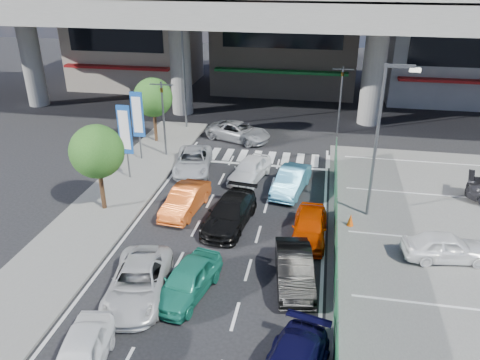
% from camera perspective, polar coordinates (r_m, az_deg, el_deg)
% --- Properties ---
extents(ground, '(120.00, 120.00, 0.00)m').
position_cam_1_polar(ground, '(21.14, -3.35, -10.43)').
color(ground, black).
rests_on(ground, ground).
extents(parking_lot, '(12.00, 28.00, 0.06)m').
position_cam_1_polar(parking_lot, '(23.29, 25.70, -9.43)').
color(parking_lot, '#5A5A57').
rests_on(parking_lot, ground).
extents(sidewalk_left, '(4.00, 30.00, 0.12)m').
position_cam_1_polar(sidewalk_left, '(26.53, -16.15, -3.36)').
color(sidewalk_left, '#5A5A57').
rests_on(sidewalk_left, ground).
extents(fence_run, '(0.16, 22.00, 1.80)m').
position_cam_1_polar(fence_run, '(21.03, 11.59, -8.22)').
color(fence_run, '#1D5632').
rests_on(fence_run, ground).
extents(expressway, '(64.00, 14.00, 10.75)m').
position_cam_1_polar(expressway, '(39.04, 4.37, 19.94)').
color(expressway, slate).
rests_on(expressway, ground).
extents(building_west, '(12.00, 10.90, 13.00)m').
position_cam_1_polar(building_west, '(53.00, -12.77, 18.33)').
color(building_west, '#AC9E8B').
rests_on(building_west, ground).
extents(building_center, '(14.00, 10.90, 15.00)m').
position_cam_1_polar(building_center, '(50.03, 5.83, 19.57)').
color(building_center, gray).
rests_on(building_center, ground).
extents(building_east, '(12.00, 10.90, 12.00)m').
position_cam_1_polar(building_east, '(50.39, 24.81, 15.82)').
color(building_east, gray).
rests_on(building_east, ground).
extents(traffic_light_left, '(1.60, 1.24, 5.20)m').
position_cam_1_polar(traffic_light_left, '(31.63, -9.45, 9.53)').
color(traffic_light_left, '#595B60').
rests_on(traffic_light_left, ground).
extents(traffic_light_right, '(1.60, 1.24, 5.20)m').
position_cam_1_polar(traffic_light_right, '(36.63, 12.31, 11.43)').
color(traffic_light_right, '#595B60').
rests_on(traffic_light_right, ground).
extents(street_lamp_right, '(1.65, 0.22, 8.00)m').
position_cam_1_polar(street_lamp_right, '(24.03, 16.86, 5.84)').
color(street_lamp_right, '#595B60').
rests_on(street_lamp_right, ground).
extents(street_lamp_left, '(1.65, 0.22, 8.00)m').
position_cam_1_polar(street_lamp_left, '(37.01, -6.62, 13.30)').
color(street_lamp_left, '#595B60').
rests_on(street_lamp_left, ground).
extents(signboard_near, '(0.80, 0.14, 4.70)m').
position_cam_1_polar(signboard_near, '(28.72, -13.84, 5.69)').
color(signboard_near, '#595B60').
rests_on(signboard_near, ground).
extents(signboard_far, '(0.80, 0.14, 4.70)m').
position_cam_1_polar(signboard_far, '(31.48, -12.37, 7.55)').
color(signboard_far, '#595B60').
rests_on(signboard_far, ground).
extents(tree_near, '(2.80, 2.80, 4.80)m').
position_cam_1_polar(tree_near, '(25.17, -17.05, 3.31)').
color(tree_near, '#382314').
rests_on(tree_near, ground).
extents(tree_far, '(2.80, 2.80, 4.80)m').
position_cam_1_polar(tree_far, '(34.58, -10.56, 9.84)').
color(tree_far, '#382314').
rests_on(tree_far, ground).
extents(van_white_back_left, '(2.23, 4.13, 1.34)m').
position_cam_1_polar(van_white_back_left, '(16.98, -18.96, -19.76)').
color(van_white_back_left, white).
rests_on(van_white_back_left, ground).
extents(sedan_white_mid_left, '(2.94, 5.07, 1.33)m').
position_cam_1_polar(sedan_white_mid_left, '(19.52, -12.33, -12.07)').
color(sedan_white_mid_left, silver).
rests_on(sedan_white_mid_left, ground).
extents(taxi_teal_mid, '(2.41, 4.23, 1.36)m').
position_cam_1_polar(taxi_teal_mid, '(19.29, -6.41, -12.04)').
color(taxi_teal_mid, '#20856B').
rests_on(taxi_teal_mid, ground).
extents(hatch_black_mid_right, '(2.09, 4.36, 1.38)m').
position_cam_1_polar(hatch_black_mid_right, '(19.87, 6.65, -10.76)').
color(hatch_black_mid_right, black).
rests_on(hatch_black_mid_right, ground).
extents(taxi_orange_left, '(1.90, 4.28, 1.37)m').
position_cam_1_polar(taxi_orange_left, '(25.19, -6.67, -2.44)').
color(taxi_orange_left, '#E75A1C').
rests_on(taxi_orange_left, ground).
extents(sedan_black_mid, '(2.49, 4.95, 1.38)m').
position_cam_1_polar(sedan_black_mid, '(23.78, -1.25, -4.03)').
color(sedan_black_mid, black).
rests_on(sedan_black_mid, ground).
extents(taxi_orange_right, '(1.69, 4.05, 1.37)m').
position_cam_1_polar(taxi_orange_right, '(22.87, 8.47, -5.63)').
color(taxi_orange_right, '#BA3000').
rests_on(taxi_orange_right, ground).
extents(wagon_silver_front_left, '(2.96, 5.06, 1.32)m').
position_cam_1_polar(wagon_silver_front_left, '(30.08, -5.75, 2.30)').
color(wagon_silver_front_left, '#B2B5BA').
rests_on(wagon_silver_front_left, ground).
extents(sedan_white_front_mid, '(2.56, 4.32, 1.38)m').
position_cam_1_polar(sedan_white_front_mid, '(28.68, 1.20, 1.32)').
color(sedan_white_front_mid, white).
rests_on(sedan_white_front_mid, ground).
extents(kei_truck_front_right, '(2.20, 4.38, 1.38)m').
position_cam_1_polar(kei_truck_front_right, '(27.32, 6.25, -0.10)').
color(kei_truck_front_right, '#4B9DC5').
rests_on(kei_truck_front_right, ground).
extents(crossing_wagon_silver, '(5.38, 3.82, 1.36)m').
position_cam_1_polar(crossing_wagon_silver, '(35.20, -0.18, 5.93)').
color(crossing_wagon_silver, '#929499').
rests_on(crossing_wagon_silver, ground).
extents(parked_sedan_white, '(3.97, 2.02, 1.29)m').
position_cam_1_polar(parked_sedan_white, '(23.02, 23.84, -7.46)').
color(parked_sedan_white, white).
rests_on(parked_sedan_white, parking_lot).
extents(traffic_cone, '(0.40, 0.40, 0.66)m').
position_cam_1_polar(traffic_cone, '(24.43, 13.32, -4.73)').
color(traffic_cone, '#F85A0D').
rests_on(traffic_cone, parking_lot).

